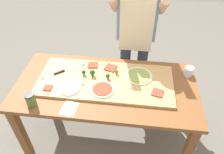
{
  "coord_description": "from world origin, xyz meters",
  "views": [
    {
      "loc": [
        0.23,
        -1.43,
        2.12
      ],
      "look_at": [
        0.05,
        0.05,
        0.81
      ],
      "focal_mm": 34.83,
      "sensor_mm": 36.0,
      "label": 1
    }
  ],
  "objects_px": {
    "pizza_whole_tomato_red": "(102,89)",
    "pizza_slice_near_right": "(158,93)",
    "pizza_whole_cheese_artichoke": "(70,88)",
    "broccoli_floret_center_left": "(92,73)",
    "cheese_crumble_c": "(83,64)",
    "flour_cup": "(189,72)",
    "cheese_crumble_d": "(83,83)",
    "cheese_crumble_f": "(42,78)",
    "cheese_crumble_a": "(130,88)",
    "pizza_slice_center": "(48,88)",
    "cook_center": "(136,29)",
    "broccoli_floret_front_right": "(108,76)",
    "pizza_slice_far_right": "(111,68)",
    "chefs_knife": "(65,70)",
    "recipe_note": "(69,109)",
    "pizza_whole_pesto_green": "(138,76)",
    "prep_table": "(106,92)",
    "cheese_crumble_b": "(48,93)",
    "sauce_jar": "(31,100)",
    "cheese_crumble_e": "(172,103)",
    "pizza_slice_near_left": "(93,65)",
    "broccoli_floret_back_mid": "(84,72)",
    "broccoli_floret_center_right": "(116,72)"
  },
  "relations": [
    {
      "from": "pizza_whole_tomato_red",
      "to": "pizza_slice_near_right",
      "type": "xyz_separation_m",
      "value": [
        0.48,
        0.02,
        -0.0
      ]
    },
    {
      "from": "pizza_whole_cheese_artichoke",
      "to": "broccoli_floret_center_left",
      "type": "relative_size",
      "value": 2.7
    },
    {
      "from": "cheese_crumble_c",
      "to": "flour_cup",
      "type": "height_order",
      "value": "flour_cup"
    },
    {
      "from": "cheese_crumble_d",
      "to": "cheese_crumble_f",
      "type": "relative_size",
      "value": 1.08
    },
    {
      "from": "cheese_crumble_c",
      "to": "cheese_crumble_d",
      "type": "xyz_separation_m",
      "value": [
        0.06,
        -0.28,
        0.0
      ]
    },
    {
      "from": "cheese_crumble_a",
      "to": "flour_cup",
      "type": "distance_m",
      "value": 0.61
    },
    {
      "from": "pizza_slice_center",
      "to": "cook_center",
      "type": "bearing_deg",
      "value": 46.26
    },
    {
      "from": "cook_center",
      "to": "cheese_crumble_c",
      "type": "bearing_deg",
      "value": -141.32
    },
    {
      "from": "broccoli_floret_front_right",
      "to": "pizza_slice_near_right",
      "type": "bearing_deg",
      "value": -16.45
    },
    {
      "from": "pizza_slice_far_right",
      "to": "pizza_slice_near_right",
      "type": "distance_m",
      "value": 0.53
    },
    {
      "from": "chefs_knife",
      "to": "recipe_note",
      "type": "xyz_separation_m",
      "value": [
        0.16,
        -0.44,
        -0.03
      ]
    },
    {
      "from": "pizza_slice_center",
      "to": "pizza_slice_near_right",
      "type": "height_order",
      "value": "same"
    },
    {
      "from": "cheese_crumble_a",
      "to": "recipe_note",
      "type": "bearing_deg",
      "value": -150.48
    },
    {
      "from": "pizza_whole_pesto_green",
      "to": "cheese_crumble_f",
      "type": "height_order",
      "value": "cheese_crumble_f"
    },
    {
      "from": "broccoli_floret_front_right",
      "to": "cheese_crumble_a",
      "type": "relative_size",
      "value": 4.51
    },
    {
      "from": "prep_table",
      "to": "cheese_crumble_c",
      "type": "height_order",
      "value": "cheese_crumble_c"
    },
    {
      "from": "cheese_crumble_d",
      "to": "cheese_crumble_c",
      "type": "bearing_deg",
      "value": 102.85
    },
    {
      "from": "cheese_crumble_b",
      "to": "recipe_note",
      "type": "relative_size",
      "value": 0.08
    },
    {
      "from": "pizza_slice_far_right",
      "to": "pizza_whole_tomato_red",
      "type": "bearing_deg",
      "value": -96.22
    },
    {
      "from": "chefs_knife",
      "to": "broccoli_floret_front_right",
      "type": "distance_m",
      "value": 0.44
    },
    {
      "from": "cheese_crumble_b",
      "to": "pizza_slice_far_right",
      "type": "bearing_deg",
      "value": 39.92
    },
    {
      "from": "sauce_jar",
      "to": "pizza_whole_cheese_artichoke",
      "type": "bearing_deg",
      "value": 37.03
    },
    {
      "from": "cheese_crumble_b",
      "to": "sauce_jar",
      "type": "xyz_separation_m",
      "value": [
        -0.1,
        -0.12,
        0.03
      ]
    },
    {
      "from": "cheese_crumble_e",
      "to": "cheese_crumble_f",
      "type": "xyz_separation_m",
      "value": [
        -1.17,
        0.17,
        0.0
      ]
    },
    {
      "from": "cheese_crumble_d",
      "to": "sauce_jar",
      "type": "relative_size",
      "value": 0.15
    },
    {
      "from": "cheese_crumble_c",
      "to": "pizza_slice_far_right",
      "type": "bearing_deg",
      "value": -3.73
    },
    {
      "from": "broccoli_floret_center_left",
      "to": "cheese_crumble_d",
      "type": "xyz_separation_m",
      "value": [
        -0.07,
        -0.12,
        -0.03
      ]
    },
    {
      "from": "broccoli_floret_center_left",
      "to": "cheese_crumble_e",
      "type": "relative_size",
      "value": 5.61
    },
    {
      "from": "pizza_slice_near_left",
      "to": "cook_center",
      "type": "height_order",
      "value": "cook_center"
    },
    {
      "from": "flour_cup",
      "to": "sauce_jar",
      "type": "relative_size",
      "value": 0.71
    },
    {
      "from": "cheese_crumble_d",
      "to": "pizza_slice_far_right",
      "type": "bearing_deg",
      "value": 49.45
    },
    {
      "from": "pizza_whole_tomato_red",
      "to": "cheese_crumble_e",
      "type": "xyz_separation_m",
      "value": [
        0.6,
        -0.09,
        -0.0
      ]
    },
    {
      "from": "flour_cup",
      "to": "cheese_crumble_e",
      "type": "bearing_deg",
      "value": -114.08
    },
    {
      "from": "pizza_whole_pesto_green",
      "to": "cheese_crumble_e",
      "type": "relative_size",
      "value": 21.19
    },
    {
      "from": "broccoli_floret_center_left",
      "to": "cheese_crumble_b",
      "type": "distance_m",
      "value": 0.44
    },
    {
      "from": "broccoli_floret_back_mid",
      "to": "cook_center",
      "type": "height_order",
      "value": "cook_center"
    },
    {
      "from": "sauce_jar",
      "to": "cook_center",
      "type": "relative_size",
      "value": 0.07
    },
    {
      "from": "broccoli_floret_front_right",
      "to": "cheese_crumble_c",
      "type": "relative_size",
      "value": 3.25
    },
    {
      "from": "pizza_whole_cheese_artichoke",
      "to": "pizza_slice_far_right",
      "type": "relative_size",
      "value": 1.79
    },
    {
      "from": "broccoli_floret_back_mid",
      "to": "pizza_whole_pesto_green",
      "type": "bearing_deg",
      "value": 4.74
    },
    {
      "from": "pizza_whole_tomato_red",
      "to": "cheese_crumble_b",
      "type": "bearing_deg",
      "value": -167.12
    },
    {
      "from": "chefs_knife",
      "to": "cheese_crumble_c",
      "type": "bearing_deg",
      "value": 35.93
    },
    {
      "from": "pizza_slice_far_right",
      "to": "broccoli_floret_center_left",
      "type": "relative_size",
      "value": 1.51
    },
    {
      "from": "prep_table",
      "to": "pizza_whole_pesto_green",
      "type": "bearing_deg",
      "value": 23.57
    },
    {
      "from": "broccoli_floret_back_mid",
      "to": "cheese_crumble_a",
      "type": "xyz_separation_m",
      "value": [
        0.45,
        -0.13,
        -0.03
      ]
    },
    {
      "from": "pizza_slice_center",
      "to": "broccoli_floret_back_mid",
      "type": "xyz_separation_m",
      "value": [
        0.28,
        0.22,
        0.03
      ]
    },
    {
      "from": "pizza_slice_near_left",
      "to": "pizza_slice_near_right",
      "type": "bearing_deg",
      "value": -26.48
    },
    {
      "from": "pizza_slice_near_left",
      "to": "broccoli_floret_back_mid",
      "type": "height_order",
      "value": "broccoli_floret_back_mid"
    },
    {
      "from": "chefs_knife",
      "to": "broccoli_floret_front_right",
      "type": "height_order",
      "value": "broccoli_floret_front_right"
    },
    {
      "from": "pizza_whole_tomato_red",
      "to": "broccoli_floret_center_right",
      "type": "xyz_separation_m",
      "value": [
        0.1,
        0.23,
        0.02
      ]
    }
  ]
}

